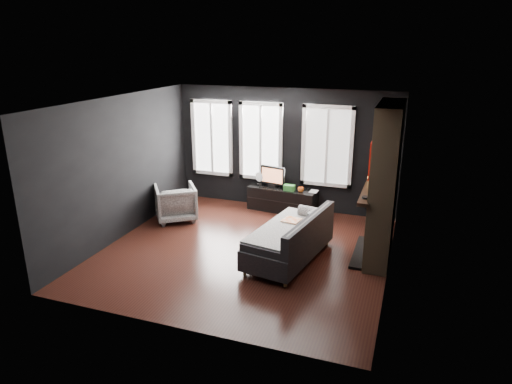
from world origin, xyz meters
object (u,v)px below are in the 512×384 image
(monitor, at_px, (273,175))
(book, at_px, (310,186))
(mug, at_px, (301,189))
(media_console, at_px, (283,199))
(armchair, at_px, (176,201))
(mantel_vase, at_px, (372,177))
(sofa, at_px, (289,236))

(monitor, xyz_separation_m, book, (0.87, -0.05, -0.15))
(mug, distance_m, book, 0.21)
(media_console, relative_size, mug, 11.82)
(armchair, bearing_deg, mantel_vase, 144.80)
(media_console, relative_size, mantel_vase, 8.81)
(mug, bearing_deg, monitor, 168.12)
(mantel_vase, bearing_deg, book, 139.78)
(armchair, distance_m, media_console, 2.37)
(armchair, xyz_separation_m, book, (2.62, 1.25, 0.23))
(sofa, distance_m, book, 2.27)
(armchair, height_order, mantel_vase, mantel_vase)
(armchair, relative_size, mantel_vase, 4.76)
(book, xyz_separation_m, mantel_vase, (1.38, -1.17, 0.67))
(sofa, distance_m, mantel_vase, 1.86)
(monitor, bearing_deg, mug, -0.01)
(mug, distance_m, mantel_vase, 2.03)
(book, bearing_deg, mug, -152.22)
(book, height_order, mantel_vase, mantel_vase)
(armchair, xyz_separation_m, mug, (2.44, 1.15, 0.18))
(monitor, xyz_separation_m, mug, (0.69, -0.14, -0.20))
(armchair, relative_size, media_console, 0.54)
(book, bearing_deg, armchair, -154.52)
(sofa, height_order, book, sofa)
(armchair, distance_m, mantel_vase, 4.10)
(media_console, relative_size, monitor, 2.58)
(armchair, distance_m, mug, 2.70)
(sofa, distance_m, monitor, 2.55)
(media_console, xyz_separation_m, mantel_vase, (2.01, -1.19, 1.05))
(media_console, bearing_deg, mug, -9.39)
(sofa, bearing_deg, book, 103.81)
(media_console, distance_m, monitor, 0.59)
(sofa, distance_m, armchair, 2.95)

